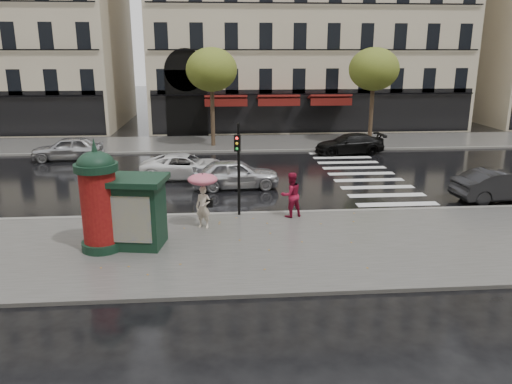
{
  "coord_description": "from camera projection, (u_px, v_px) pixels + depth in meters",
  "views": [
    {
      "loc": [
        -1.77,
        -16.08,
        6.44
      ],
      "look_at": [
        -0.37,
        1.5,
        1.41
      ],
      "focal_mm": 35.0,
      "sensor_mm": 36.0,
      "label": 1
    }
  ],
  "objects": [
    {
      "name": "tree_far_right",
      "position": [
        374.0,
        70.0,
        33.85
      ],
      "size": [
        3.4,
        3.4,
        6.64
      ],
      "color": "#38281C",
      "rests_on": "ground"
    },
    {
      "name": "far_sidewalk",
      "position": [
        242.0,
        143.0,
        35.51
      ],
      "size": [
        90.0,
        6.0,
        0.12
      ],
      "primitive_type": "cube",
      "color": "#474744",
      "rests_on": "ground"
    },
    {
      "name": "car_silver",
      "position": [
        235.0,
        174.0,
        23.97
      ],
      "size": [
        4.31,
        1.98,
        1.43
      ],
      "primitive_type": "imported",
      "rotation": [
        0.0,
        0.0,
        1.64
      ],
      "color": "silver",
      "rests_on": "ground"
    },
    {
      "name": "car_white",
      "position": [
        186.0,
        166.0,
        25.81
      ],
      "size": [
        4.73,
        2.42,
        1.28
      ],
      "primitive_type": "imported",
      "rotation": [
        0.0,
        0.0,
        1.51
      ],
      "color": "white",
      "rests_on": "ground"
    },
    {
      "name": "tree_far_left",
      "position": [
        212.0,
        70.0,
        33.0
      ],
      "size": [
        3.4,
        3.4,
        6.64
      ],
      "color": "#38281C",
      "rests_on": "ground"
    },
    {
      "name": "near_kerb",
      "position": [
        262.0,
        213.0,
        20.17
      ],
      "size": [
        90.0,
        0.25,
        0.14
      ],
      "primitive_type": "cube",
      "color": "slate",
      "rests_on": "ground"
    },
    {
      "name": "morris_column",
      "position": [
        99.0,
        197.0,
        15.98
      ],
      "size": [
        1.37,
        1.37,
        3.7
      ],
      "color": "black",
      "rests_on": "near_sidewalk"
    },
    {
      "name": "newsstand",
      "position": [
        137.0,
        211.0,
        16.44
      ],
      "size": [
        2.2,
        1.95,
        2.36
      ],
      "color": "black",
      "rests_on": "near_sidewalk"
    },
    {
      "name": "car_black",
      "position": [
        349.0,
        144.0,
        32.04
      ],
      "size": [
        4.58,
        2.23,
        1.28
      ],
      "primitive_type": "imported",
      "rotation": [
        0.0,
        0.0,
        -1.47
      ],
      "color": "black",
      "rests_on": "ground"
    },
    {
      "name": "woman_red",
      "position": [
        291.0,
        195.0,
        19.42
      ],
      "size": [
        1.05,
        0.94,
        1.78
      ],
      "primitive_type": "imported",
      "rotation": [
        0.0,
        0.0,
        3.51
      ],
      "color": "maroon",
      "rests_on": "near_sidewalk"
    },
    {
      "name": "woman_umbrella",
      "position": [
        203.0,
        192.0,
        18.08
      ],
      "size": [
        1.09,
        1.09,
        2.09
      ],
      "color": "beige",
      "rests_on": "near_sidewalk"
    },
    {
      "name": "car_far_silver",
      "position": [
        68.0,
        148.0,
        30.14
      ],
      "size": [
        4.3,
        2.01,
        1.43
      ],
      "primitive_type": "imported",
      "rotation": [
        0.0,
        0.0,
        -1.49
      ],
      "color": "#AAAAAE",
      "rests_on": "ground"
    },
    {
      "name": "ground",
      "position": [
        270.0,
        243.0,
        17.32
      ],
      "size": [
        160.0,
        160.0,
        0.0
      ],
      "primitive_type": "plane",
      "color": "black",
      "rests_on": "ground"
    },
    {
      "name": "far_kerb",
      "position": [
        244.0,
        151.0,
        32.64
      ],
      "size": [
        90.0,
        0.25,
        0.14
      ],
      "primitive_type": "cube",
      "color": "slate",
      "rests_on": "ground"
    },
    {
      "name": "man_burgundy",
      "position": [
        148.0,
        212.0,
        17.3
      ],
      "size": [
        1.06,
        0.92,
        1.83
      ],
      "primitive_type": "imported",
      "rotation": [
        0.0,
        0.0,
        3.6
      ],
      "color": "#571119",
      "rests_on": "near_sidewalk"
    },
    {
      "name": "zebra_crossing",
      "position": [
        361.0,
        174.0,
        26.98
      ],
      "size": [
        3.6,
        11.75,
        0.01
      ],
      "primitive_type": "cube",
      "color": "silver",
      "rests_on": "ground"
    },
    {
      "name": "car_darkgrey",
      "position": [
        501.0,
        185.0,
        21.97
      ],
      "size": [
        4.39,
        1.94,
        1.4
      ],
      "primitive_type": "imported",
      "rotation": [
        0.0,
        0.0,
        1.68
      ],
      "color": "black",
      "rests_on": "ground"
    },
    {
      "name": "traffic_light",
      "position": [
        238.0,
        161.0,
        19.22
      ],
      "size": [
        0.26,
        0.36,
        3.65
      ],
      "color": "black",
      "rests_on": "near_sidewalk"
    },
    {
      "name": "near_sidewalk",
      "position": [
        271.0,
        246.0,
        16.82
      ],
      "size": [
        90.0,
        7.0,
        0.12
      ],
      "primitive_type": "cube",
      "color": "#474744",
      "rests_on": "ground"
    }
  ]
}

